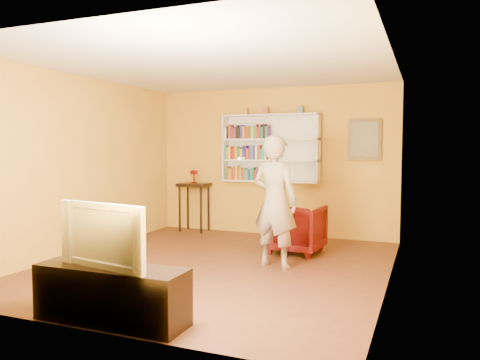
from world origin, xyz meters
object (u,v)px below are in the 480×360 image
at_px(bookshelf, 271,149).
at_px(console_table, 194,191).
at_px(ruby_lustre, 194,174).
at_px(person, 275,202).
at_px(armchair, 296,229).
at_px(television, 110,234).
at_px(tv_cabinet, 111,294).

distance_m(bookshelf, console_table, 1.73).
relative_size(bookshelf, ruby_lustre, 7.02).
distance_m(bookshelf, person, 2.43).
height_order(bookshelf, armchair, bookshelf).
xyz_separation_m(console_table, person, (2.27, -2.03, 0.12)).
relative_size(bookshelf, television, 1.74).
distance_m(tv_cabinet, television, 0.56).
xyz_separation_m(ruby_lustre, person, (2.27, -2.03, -0.22)).
height_order(ruby_lustre, armchair, ruby_lustre).
distance_m(console_table, person, 3.05).
relative_size(ruby_lustre, tv_cabinet, 0.18).
distance_m(bookshelf, television, 4.72).
xyz_separation_m(bookshelf, armchair, (0.80, -1.22, -1.22)).
height_order(armchair, television, television).
xyz_separation_m(bookshelf, person, (0.77, -2.19, -0.70)).
height_order(console_table, ruby_lustre, ruby_lustre).
relative_size(armchair, person, 0.46).
xyz_separation_m(ruby_lustre, television, (1.48, -4.50, -0.29)).
xyz_separation_m(console_table, ruby_lustre, (-0.00, 0.00, 0.34)).
bearing_deg(console_table, ruby_lustre, 116.57).
bearing_deg(ruby_lustre, bookshelf, 6.04).
xyz_separation_m(ruby_lustre, tv_cabinet, (1.48, -4.50, -0.85)).
relative_size(ruby_lustre, armchair, 0.32).
bearing_deg(armchair, console_table, -20.31).
xyz_separation_m(console_table, tv_cabinet, (1.48, -4.50, -0.51)).
height_order(console_table, tv_cabinet, console_table).
bearing_deg(television, tv_cabinet, -169.54).
xyz_separation_m(armchair, television, (-0.83, -3.44, 0.45)).
distance_m(console_table, armchair, 2.57).
bearing_deg(television, console_table, 118.63).
xyz_separation_m(console_table, television, (1.48, -4.50, 0.05)).
xyz_separation_m(bookshelf, television, (-0.03, -4.66, -0.77)).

